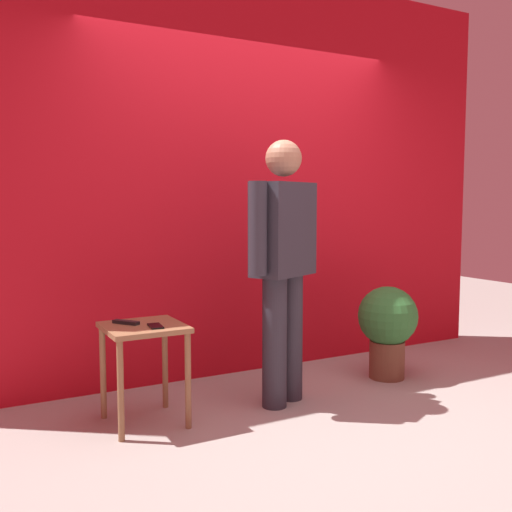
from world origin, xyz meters
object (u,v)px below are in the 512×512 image
object	(u,v)px
cell_phone	(155,326)
potted_plant	(388,324)
standing_person	(283,258)
side_table	(144,343)
tv_remote	(126,322)

from	to	relation	value
cell_phone	potted_plant	world-z (taller)	potted_plant
standing_person	potted_plant	distance (m)	1.11
side_table	cell_phone	xyz separation A→B (m)	(0.04, -0.09, 0.12)
potted_plant	side_table	bearing A→B (deg)	-179.71
standing_person	tv_remote	bearing A→B (deg)	170.98
cell_phone	potted_plant	bearing A→B (deg)	9.22
cell_phone	potted_plant	distance (m)	1.83
side_table	tv_remote	size ratio (longest dim) A/B	3.48
standing_person	cell_phone	xyz separation A→B (m)	(-0.86, -0.00, -0.35)
tv_remote	potted_plant	xyz separation A→B (m)	(1.94, -0.07, -0.19)
side_table	standing_person	bearing A→B (deg)	-5.18
side_table	potted_plant	distance (m)	1.86
tv_remote	potted_plant	world-z (taller)	potted_plant
tv_remote	side_table	bearing A→B (deg)	-78.17
tv_remote	cell_phone	bearing A→B (deg)	-88.24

